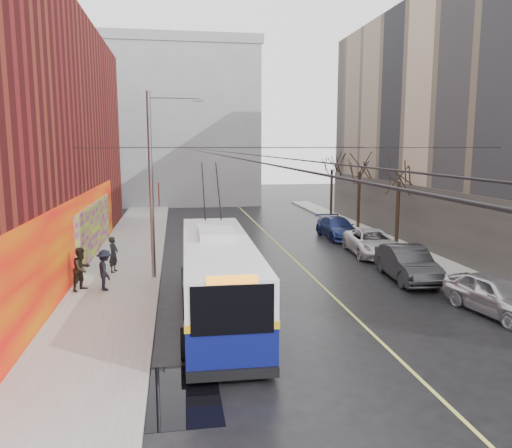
{
  "coord_description": "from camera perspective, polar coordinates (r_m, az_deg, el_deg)",
  "views": [
    {
      "loc": [
        -5.13,
        -14.13,
        6.46
      ],
      "look_at": [
        -1.42,
        8.98,
        2.8
      ],
      "focal_mm": 35.0,
      "sensor_mm": 36.0,
      "label": 1
    }
  ],
  "objects": [
    {
      "name": "sidewalk_left",
      "position": [
        27.05,
        -15.01,
        -5.09
      ],
      "size": [
        4.0,
        60.0,
        0.15
      ],
      "primitive_type": "cube",
      "color": "gray",
      "rests_on": "ground"
    },
    {
      "name": "parked_car_a",
      "position": [
        21.56,
        25.76,
        -7.31
      ],
      "size": [
        2.57,
        4.81,
        1.56
      ],
      "primitive_type": "imported",
      "rotation": [
        0.0,
        0.0,
        0.17
      ],
      "color": "#BCBDC2",
      "rests_on": "ground"
    },
    {
      "name": "pedestrian_c",
      "position": [
        23.06,
        -16.9,
        -5.06
      ],
      "size": [
        1.03,
        1.33,
        1.82
      ],
      "primitive_type": "imported",
      "rotation": [
        0.0,
        0.0,
        1.92
      ],
      "color": "black",
      "rests_on": "sidewalk_left"
    },
    {
      "name": "building_far",
      "position": [
        59.18,
        -10.16,
        11.21
      ],
      "size": [
        20.5,
        12.1,
        18.0
      ],
      "color": "gray",
      "rests_on": "ground"
    },
    {
      "name": "tree_near",
      "position": [
        33.32,
        16.07,
        5.98
      ],
      "size": [
        3.2,
        3.2,
        6.4
      ],
      "color": "black",
      "rests_on": "ground"
    },
    {
      "name": "ground",
      "position": [
        16.36,
        10.26,
        -14.52
      ],
      "size": [
        140.0,
        140.0,
        0.0
      ],
      "primitive_type": "plane",
      "color": "black",
      "rests_on": "ground"
    },
    {
      "name": "puddle",
      "position": [
        14.01,
        -10.19,
        -18.7
      ],
      "size": [
        2.79,
        3.46,
        0.01
      ],
      "primitive_type": "cube",
      "color": "black",
      "rests_on": "ground"
    },
    {
      "name": "parked_car_b",
      "position": [
        25.42,
        16.93,
        -4.32
      ],
      "size": [
        2.13,
        5.14,
        1.65
      ],
      "primitive_type": "imported",
      "rotation": [
        0.0,
        0.0,
        -0.08
      ],
      "color": "#29292B",
      "rests_on": "ground"
    },
    {
      "name": "following_car",
      "position": [
        32.24,
        -4.82,
        -1.4
      ],
      "size": [
        2.26,
        4.45,
        1.45
      ],
      "primitive_type": "imported",
      "rotation": [
        0.0,
        0.0,
        0.13
      ],
      "color": "#B6B6BC",
      "rests_on": "ground"
    },
    {
      "name": "pigeons_flying",
      "position": [
        24.32,
        -2.6,
        10.5
      ],
      "size": [
        5.19,
        2.56,
        1.91
      ],
      "color": "slate"
    },
    {
      "name": "catenary_wires",
      "position": [
        29.02,
        -4.05,
        8.43
      ],
      "size": [
        18.0,
        60.0,
        0.22
      ],
      "color": "black"
    },
    {
      "name": "lane_line",
      "position": [
        29.62,
        4.04,
        -3.74
      ],
      "size": [
        0.12,
        50.0,
        0.01
      ],
      "primitive_type": "cube",
      "color": "#BFB74C",
      "rests_on": "ground"
    },
    {
      "name": "sidewalk_right",
      "position": [
        30.39,
        18.87,
        -3.74
      ],
      "size": [
        2.0,
        60.0,
        0.15
      ],
      "primitive_type": "cube",
      "color": "gray",
      "rests_on": "ground"
    },
    {
      "name": "pedestrian_b",
      "position": [
        23.35,
        -19.3,
        -4.86
      ],
      "size": [
        1.13,
        1.19,
        1.93
      ],
      "primitive_type": "imported",
      "rotation": [
        0.0,
        0.0,
        0.97
      ],
      "color": "black",
      "rests_on": "sidewalk_left"
    },
    {
      "name": "parked_car_d",
      "position": [
        35.91,
        9.29,
        -0.43
      ],
      "size": [
        2.2,
        5.09,
        1.46
      ],
      "primitive_type": "imported",
      "rotation": [
        0.0,
        0.0,
        0.03
      ],
      "color": "navy",
      "rests_on": "ground"
    },
    {
      "name": "trolleybus",
      "position": [
        19.25,
        -4.37,
        -5.82
      ],
      "size": [
        2.99,
        12.1,
        5.7
      ],
      "rotation": [
        0.0,
        0.0,
        -0.02
      ],
      "color": "#0B1056",
      "rests_on": "ground"
    },
    {
      "name": "streetlight_pole",
      "position": [
        24.21,
        -11.54,
        4.88
      ],
      "size": [
        2.65,
        0.6,
        9.0
      ],
      "color": "slate",
      "rests_on": "ground"
    },
    {
      "name": "tree_mid",
      "position": [
        39.75,
        11.79,
        6.95
      ],
      "size": [
        3.2,
        3.2,
        6.68
      ],
      "color": "black",
      "rests_on": "ground"
    },
    {
      "name": "pedestrian_a",
      "position": [
        26.23,
        -15.98,
        -3.36
      ],
      "size": [
        0.62,
        0.76,
        1.81
      ],
      "primitive_type": "imported",
      "rotation": [
        0.0,
        0.0,
        1.25
      ],
      "color": "black",
      "rests_on": "sidewalk_left"
    },
    {
      "name": "parked_car_c",
      "position": [
        30.72,
        13.11,
        -2.07
      ],
      "size": [
        2.96,
        5.6,
        1.5
      ],
      "primitive_type": "imported",
      "rotation": [
        0.0,
        0.0,
        -0.09
      ],
      "color": "silver",
      "rests_on": "ground"
    },
    {
      "name": "tree_far",
      "position": [
        46.36,
        8.69,
        7.14
      ],
      "size": [
        3.2,
        3.2,
        6.57
      ],
      "color": "black",
      "rests_on": "ground"
    }
  ]
}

